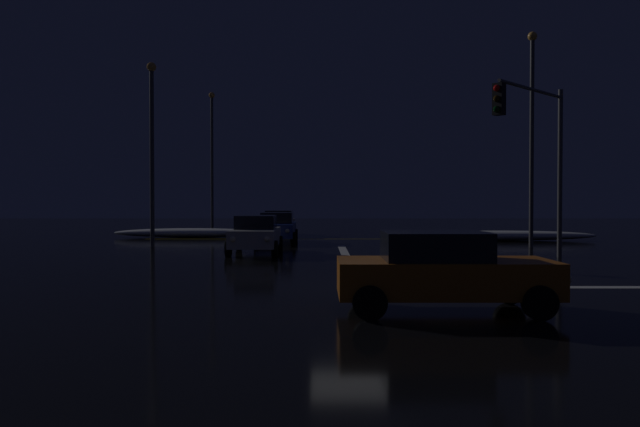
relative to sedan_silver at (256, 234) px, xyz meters
name	(u,v)px	position (x,y,z in m)	size (l,w,h in m)	color
ground	(361,289)	(3.69, -9.93, -0.85)	(120.00, 120.00, 0.10)	black
stop_line_north	(347,258)	(3.69, -2.10, -0.80)	(0.35, 13.38, 0.01)	white
centre_line_ns	(338,239)	(3.69, 9.50, -0.80)	(22.00, 0.15, 0.01)	yellow
snow_bank_left_curb	(193,233)	(-4.95, 11.05, -0.53)	(9.34, 1.50, 0.54)	white
snow_bank_right_curb	(497,236)	(12.32, 8.08, -0.53)	(10.97, 1.50, 0.55)	white
sedan_silver	(256,234)	(0.00, 0.00, 0.00)	(2.02, 4.33, 1.57)	#B7B7BC
sedan_blue	(278,227)	(0.42, 6.51, 0.00)	(2.02, 4.33, 1.57)	navy
sedan_gray	(279,223)	(0.08, 12.95, 0.00)	(2.02, 4.33, 1.57)	slate
sedan_orange_crossing	(443,271)	(5.08, -13.28, 0.00)	(4.33, 2.02, 1.57)	#C66014
traffic_signal_ne	(537,137)	(10.50, -3.11, 3.68)	(3.67, 3.67, 6.46)	#4C4C51
streetlamp_left_far	(212,152)	(-5.25, 19.50, 4.96)	(0.44, 0.44, 10.11)	#424247
streetlamp_right_near	(532,125)	(12.62, 3.50, 4.96)	(0.44, 0.44, 10.11)	#424247
streetlamp_left_near	(152,140)	(-5.25, 3.50, 4.22)	(0.44, 0.44, 8.68)	#424247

